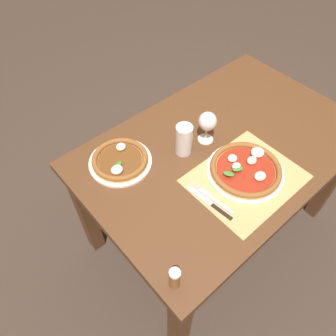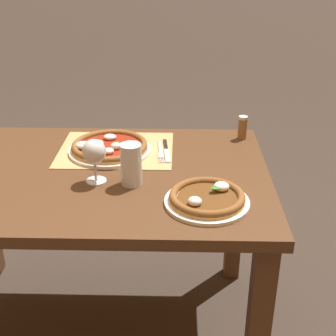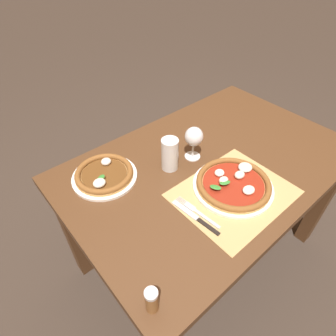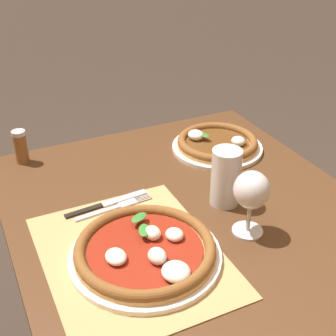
{
  "view_description": "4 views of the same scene",
  "coord_description": "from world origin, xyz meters",
  "px_view_note": "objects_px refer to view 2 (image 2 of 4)",
  "views": [
    {
      "loc": [
        -0.85,
        -0.59,
        1.81
      ],
      "look_at": [
        -0.3,
        0.03,
        0.79
      ],
      "focal_mm": 35.0,
      "sensor_mm": 36.0,
      "label": 1
    },
    {
      "loc": [
        -0.32,
        1.49,
        1.49
      ],
      "look_at": [
        -0.28,
        0.04,
        0.78
      ],
      "focal_mm": 50.0,
      "sensor_mm": 36.0,
      "label": 2
    },
    {
      "loc": [
        -0.75,
        -0.59,
        1.56
      ],
      "look_at": [
        -0.23,
        0.02,
        0.83
      ],
      "focal_mm": 30.0,
      "sensor_mm": 36.0,
      "label": 3
    },
    {
      "loc": [
        0.64,
        -0.44,
        1.4
      ],
      "look_at": [
        -0.27,
        -0.01,
        0.81
      ],
      "focal_mm": 50.0,
      "sensor_mm": 36.0,
      "label": 4
    }
  ],
  "objects_px": {
    "pizza_near": "(109,147)",
    "pepper_shaker": "(243,127)",
    "pizza_far": "(207,198)",
    "pint_glass": "(131,165)",
    "fork": "(160,152)",
    "wine_glass": "(94,153)",
    "knife": "(166,151)"
  },
  "relations": [
    {
      "from": "pizza_far",
      "to": "wine_glass",
      "type": "bearing_deg",
      "value": -20.59
    },
    {
      "from": "pizza_near",
      "to": "fork",
      "type": "bearing_deg",
      "value": 179.41
    },
    {
      "from": "wine_glass",
      "to": "fork",
      "type": "distance_m",
      "value": 0.34
    },
    {
      "from": "pizza_near",
      "to": "pepper_shaker",
      "type": "distance_m",
      "value": 0.55
    },
    {
      "from": "pizza_near",
      "to": "fork",
      "type": "relative_size",
      "value": 1.59
    },
    {
      "from": "wine_glass",
      "to": "pint_glass",
      "type": "distance_m",
      "value": 0.13
    },
    {
      "from": "pizza_near",
      "to": "knife",
      "type": "xyz_separation_m",
      "value": [
        -0.22,
        -0.01,
        -0.02
      ]
    },
    {
      "from": "pepper_shaker",
      "to": "wine_glass",
      "type": "bearing_deg",
      "value": 36.21
    },
    {
      "from": "pizza_far",
      "to": "pepper_shaker",
      "type": "relative_size",
      "value": 2.77
    },
    {
      "from": "wine_glass",
      "to": "pint_glass",
      "type": "bearing_deg",
      "value": 173.67
    },
    {
      "from": "pint_glass",
      "to": "pizza_far",
      "type": "bearing_deg",
      "value": 153.1
    },
    {
      "from": "pizza_near",
      "to": "knife",
      "type": "distance_m",
      "value": 0.22
    },
    {
      "from": "pizza_far",
      "to": "fork",
      "type": "relative_size",
      "value": 1.34
    },
    {
      "from": "pint_glass",
      "to": "fork",
      "type": "relative_size",
      "value": 0.72
    },
    {
      "from": "fork",
      "to": "knife",
      "type": "bearing_deg",
      "value": -154.28
    },
    {
      "from": "pizza_near",
      "to": "pepper_shaker",
      "type": "xyz_separation_m",
      "value": [
        -0.53,
        -0.15,
        0.03
      ]
    },
    {
      "from": "fork",
      "to": "wine_glass",
      "type": "bearing_deg",
      "value": 48.95
    },
    {
      "from": "pint_glass",
      "to": "fork",
      "type": "bearing_deg",
      "value": -108.74
    },
    {
      "from": "pint_glass",
      "to": "pepper_shaker",
      "type": "height_order",
      "value": "pint_glass"
    },
    {
      "from": "pizza_near",
      "to": "knife",
      "type": "relative_size",
      "value": 1.48
    },
    {
      "from": "fork",
      "to": "knife",
      "type": "distance_m",
      "value": 0.03
    },
    {
      "from": "pizza_near",
      "to": "pepper_shaker",
      "type": "height_order",
      "value": "pepper_shaker"
    },
    {
      "from": "pint_glass",
      "to": "fork",
      "type": "xyz_separation_m",
      "value": [
        -0.09,
        -0.26,
        -0.06
      ]
    },
    {
      "from": "pizza_near",
      "to": "pizza_far",
      "type": "bearing_deg",
      "value": 133.22
    },
    {
      "from": "pizza_far",
      "to": "pint_glass",
      "type": "distance_m",
      "value": 0.28
    },
    {
      "from": "pizza_far",
      "to": "wine_glass",
      "type": "xyz_separation_m",
      "value": [
        0.37,
        -0.14,
        0.09
      ]
    },
    {
      "from": "pint_glass",
      "to": "pepper_shaker",
      "type": "xyz_separation_m",
      "value": [
        -0.42,
        -0.41,
        -0.02
      ]
    },
    {
      "from": "fork",
      "to": "knife",
      "type": "xyz_separation_m",
      "value": [
        -0.02,
        -0.01,
        0.0
      ]
    },
    {
      "from": "wine_glass",
      "to": "knife",
      "type": "xyz_separation_m",
      "value": [
        -0.23,
        -0.25,
        -0.1
      ]
    },
    {
      "from": "pizza_far",
      "to": "pint_glass",
      "type": "bearing_deg",
      "value": -26.9
    },
    {
      "from": "pizza_far",
      "to": "pepper_shaker",
      "type": "height_order",
      "value": "pepper_shaker"
    },
    {
      "from": "pizza_far",
      "to": "fork",
      "type": "height_order",
      "value": "pizza_far"
    }
  ]
}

